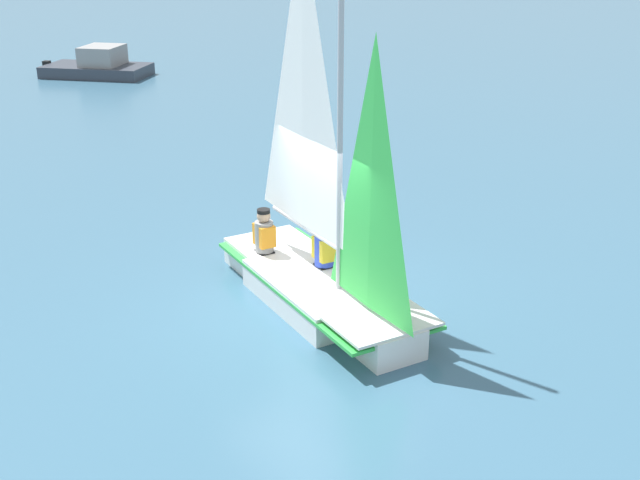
{
  "coord_description": "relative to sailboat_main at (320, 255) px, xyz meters",
  "views": [
    {
      "loc": [
        -8.21,
        7.28,
        5.45
      ],
      "look_at": [
        0.0,
        0.0,
        1.03
      ],
      "focal_mm": 45.0,
      "sensor_mm": 36.0,
      "label": 1
    }
  ],
  "objects": [
    {
      "name": "sailboat_main",
      "position": [
        0.0,
        0.0,
        0.0
      ],
      "size": [
        4.52,
        2.33,
        5.65
      ],
      "rotation": [
        0.0,
        0.0,
        2.93
      ],
      "color": "white",
      "rests_on": "ground_plane"
    },
    {
      "name": "sailor_crew",
      "position": [
        1.32,
        0.02,
        -0.16
      ],
      "size": [
        0.39,
        0.36,
        1.16
      ],
      "rotation": [
        0.0,
        0.0,
        2.93
      ],
      "color": "black",
      "rests_on": "ground_plane"
    },
    {
      "name": "sailor_helm",
      "position": [
        0.26,
        -0.32,
        -0.16
      ],
      "size": [
        0.39,
        0.36,
        1.16
      ],
      "rotation": [
        0.0,
        0.0,
        2.93
      ],
      "color": "black",
      "rests_on": "ground_plane"
    },
    {
      "name": "ground_plane",
      "position": [
        -0.01,
        0.0,
        -0.8
      ],
      "size": [
        260.0,
        260.0,
        0.0
      ],
      "primitive_type": "plane",
      "color": "#38607A"
    },
    {
      "name": "motorboat_distant",
      "position": [
        19.5,
        -6.37,
        -0.41
      ],
      "size": [
        4.16,
        3.79,
        1.12
      ],
      "rotation": [
        0.0,
        0.0,
        3.79
      ],
      "color": "#333842",
      "rests_on": "ground_plane"
    }
  ]
}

